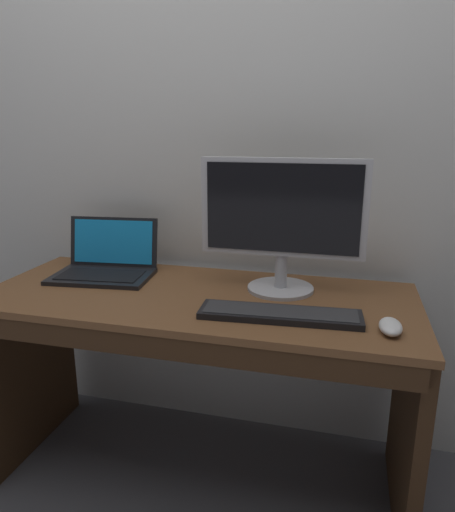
# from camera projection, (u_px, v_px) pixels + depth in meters

# --- Properties ---
(ground_plane) EXTENTS (14.00, 14.00, 0.00)m
(ground_plane) POSITION_uv_depth(u_px,v_px,m) (200.00, 471.00, 1.76)
(ground_plane) COLOR #4C4C51
(back_wall) EXTENTS (5.20, 0.04, 3.15)m
(back_wall) POSITION_uv_depth(u_px,v_px,m) (225.00, 36.00, 1.69)
(back_wall) COLOR silver
(back_wall) RESTS_ON ground
(desk) EXTENTS (1.45, 0.60, 0.71)m
(desk) POSITION_uv_depth(u_px,v_px,m) (197.00, 355.00, 1.62)
(desk) COLOR brown
(desk) RESTS_ON ground
(laptop_black) EXTENTS (0.38, 0.30, 0.20)m
(laptop_black) POSITION_uv_depth(u_px,v_px,m) (106.00, 264.00, 1.76)
(laptop_black) COLOR black
(laptop_black) RESTS_ON desk
(external_monitor) EXTENTS (0.55, 0.23, 0.45)m
(external_monitor) POSITION_uv_depth(u_px,v_px,m) (282.00, 219.00, 1.53)
(external_monitor) COLOR #B7B7BC
(external_monitor) RESTS_ON desk
(wired_keyboard) EXTENTS (0.48, 0.15, 0.02)m
(wired_keyboard) POSITION_uv_depth(u_px,v_px,m) (280.00, 314.00, 1.37)
(wired_keyboard) COLOR black
(wired_keyboard) RESTS_ON desk
(computer_mouse) EXTENTS (0.06, 0.11, 0.03)m
(computer_mouse) POSITION_uv_depth(u_px,v_px,m) (390.00, 327.00, 1.27)
(computer_mouse) COLOR white
(computer_mouse) RESTS_ON desk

